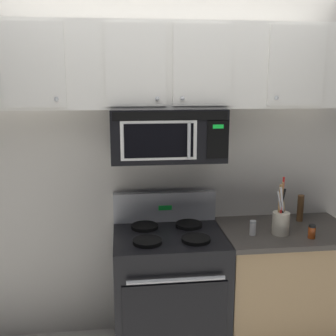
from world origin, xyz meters
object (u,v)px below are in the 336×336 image
stove_range (169,291)px  pepper_mill (300,208)px  spice_jar (312,232)px  over_range_microwave (167,134)px  salt_shaker (253,228)px  utensil_crock_cream (281,220)px

stove_range → pepper_mill: stove_range is taller
pepper_mill → spice_jar: 0.35m
over_range_microwave → salt_shaker: 0.86m
stove_range → pepper_mill: size_ratio=5.61×
stove_range → over_range_microwave: (-0.00, 0.12, 1.11)m
utensil_crock_cream → spice_jar: utensil_crock_cream is taller
stove_range → spice_jar: (0.94, -0.18, 0.48)m
utensil_crock_cream → spice_jar: bearing=-29.0°
utensil_crock_cream → pepper_mill: bearing=44.0°
salt_shaker → spice_jar: bearing=-15.2°
utensil_crock_cream → pepper_mill: (0.25, 0.24, -0.00)m
over_range_microwave → salt_shaker: bearing=-19.5°
stove_range → salt_shaker: bearing=-8.3°
salt_shaker → pepper_mill: size_ratio=0.51×
salt_shaker → pepper_mill: 0.50m
stove_range → pepper_mill: (1.00, 0.15, 0.53)m
utensil_crock_cream → salt_shaker: 0.20m
stove_range → spice_jar: size_ratio=11.97×
utensil_crock_cream → pepper_mill: size_ratio=1.98×
stove_range → utensil_crock_cream: bearing=-6.4°
stove_range → spice_jar: stove_range is taller
utensil_crock_cream → spice_jar: 0.21m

